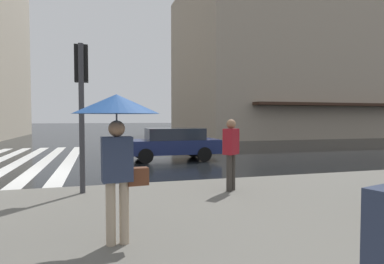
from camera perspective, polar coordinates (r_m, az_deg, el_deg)
The scene contains 7 objects.
ground_plane at distance 11.95m, azimuth -24.23°, elevation -6.73°, with size 220.00×220.00×0.00m, color black.
zebra_crossing at distance 16.22m, azimuth -29.08°, elevation -4.44°, with size 13.00×5.50×0.01m.
haussmann_block_corner at distance 38.27m, azimuth 14.93°, elevation 13.65°, with size 17.40×20.68×19.09m.
traffic_signal_post at distance 8.03m, azimuth -18.53°, elevation 7.53°, with size 0.44×0.30×3.38m.
car_navy at distance 14.56m, azimuth -3.40°, elevation -1.91°, with size 1.85×4.10×1.41m.
pedestrian_with_floral_umbrella at distance 4.52m, azimuth -12.79°, elevation 1.92°, with size 1.15×1.15×2.03m.
pedestrian_in_red_jacket at distance 7.80m, azimuth 6.74°, elevation -2.91°, with size 0.44×0.46×1.68m.
Camera 1 is at (-11.68, -1.74, 1.86)m, focal length 30.93 mm.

